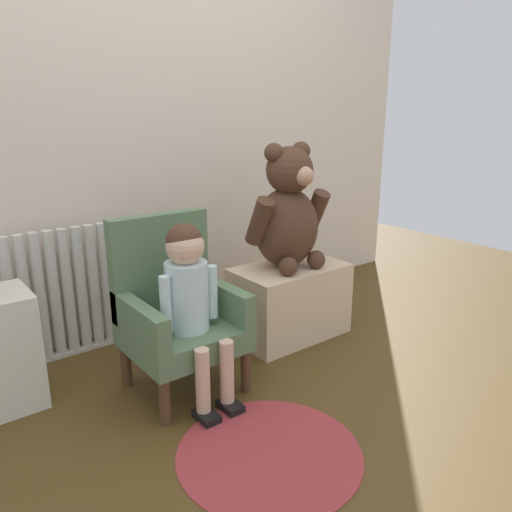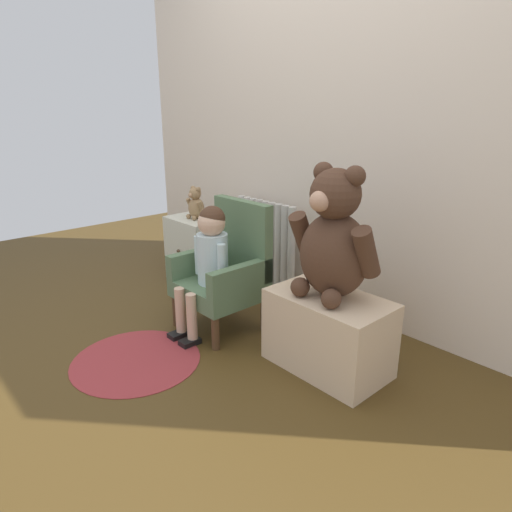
{
  "view_description": "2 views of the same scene",
  "coord_description": "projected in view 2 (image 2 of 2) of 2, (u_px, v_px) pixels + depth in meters",
  "views": [
    {
      "loc": [
        -1.12,
        -1.16,
        1.14
      ],
      "look_at": [
        0.21,
        0.56,
        0.5
      ],
      "focal_mm": 35.0,
      "sensor_mm": 36.0,
      "label": 1
    },
    {
      "loc": [
        1.71,
        -0.94,
        1.23
      ],
      "look_at": [
        0.09,
        0.53,
        0.5
      ],
      "focal_mm": 32.0,
      "sensor_mm": 36.0,
      "label": 2
    }
  ],
  "objects": [
    {
      "name": "ground_plane",
      "position": [
        163.0,
        374.0,
        2.19
      ],
      "size": [
        6.0,
        6.0,
        0.0
      ],
      "primitive_type": "plane",
      "color": "#4A3516"
    },
    {
      "name": "back_wall",
      "position": [
        339.0,
        110.0,
        2.61
      ],
      "size": [
        3.8,
        0.05,
        2.4
      ],
      "primitive_type": "cube",
      "color": "beige",
      "rests_on": "ground_plane"
    },
    {
      "name": "radiator",
      "position": [
        265.0,
        246.0,
        3.14
      ],
      "size": [
        0.56,
        0.05,
        0.62
      ],
      "color": "silver",
      "rests_on": "ground_plane"
    },
    {
      "name": "small_dresser",
      "position": [
        196.0,
        250.0,
        3.3
      ],
      "size": [
        0.42,
        0.3,
        0.47
      ],
      "color": "beige",
      "rests_on": "ground_plane"
    },
    {
      "name": "child_armchair",
      "position": [
        226.0,
        271.0,
        2.59
      ],
      "size": [
        0.44,
        0.41,
        0.72
      ],
      "color": "#546F4C",
      "rests_on": "ground_plane"
    },
    {
      "name": "child_figure",
      "position": [
        209.0,
        252.0,
        2.47
      ],
      "size": [
        0.25,
        0.35,
        0.72
      ],
      "color": "silver",
      "rests_on": "ground_plane"
    },
    {
      "name": "low_bench",
      "position": [
        328.0,
        333.0,
        2.19
      ],
      "size": [
        0.58,
        0.34,
        0.37
      ],
      "primitive_type": "cube",
      "color": "beige",
      "rests_on": "ground_plane"
    },
    {
      "name": "large_teddy_bear",
      "position": [
        334.0,
        240.0,
        2.07
      ],
      "size": [
        0.45,
        0.31,
        0.61
      ],
      "color": "#4A2F20",
      "rests_on": "low_bench"
    },
    {
      "name": "small_teddy_bear",
      "position": [
        196.0,
        205.0,
        3.18
      ],
      "size": [
        0.17,
        0.12,
        0.23
      ],
      "color": "#96754E",
      "rests_on": "small_dresser"
    },
    {
      "name": "floor_rug",
      "position": [
        136.0,
        360.0,
        2.3
      ],
      "size": [
        0.64,
        0.64,
        0.01
      ],
      "primitive_type": "cylinder",
      "color": "maroon",
      "rests_on": "ground_plane"
    }
  ]
}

